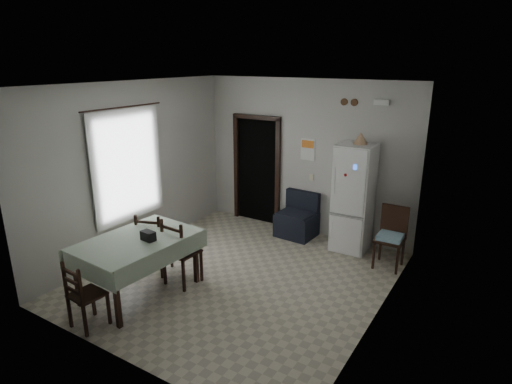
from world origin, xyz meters
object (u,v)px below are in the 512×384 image
(fridge, at_px, (354,198))
(dining_chair_near_head, at_px, (87,294))
(corner_chair, at_px, (390,238))
(dining_chair_far_left, at_px, (154,242))
(navy_seat, at_px, (297,215))
(dining_table, at_px, (139,266))
(dining_chair_far_right, at_px, (182,251))

(fridge, relative_size, dining_chair_near_head, 2.08)
(corner_chair, distance_m, dining_chair_near_head, 4.52)
(dining_chair_far_left, bearing_deg, corner_chair, -164.89)
(navy_seat, height_order, corner_chair, corner_chair)
(dining_chair_far_left, bearing_deg, fridge, -152.38)
(fridge, distance_m, dining_chair_near_head, 4.45)
(fridge, xyz_separation_m, dining_chair_far_left, (-2.32, -2.45, -0.43))
(dining_chair_far_left, bearing_deg, dining_table, 96.84)
(dining_table, height_order, dining_chair_far_right, dining_chair_far_right)
(fridge, bearing_deg, dining_chair_near_head, -118.12)
(corner_chair, distance_m, dining_chair_far_right, 3.26)
(dining_table, distance_m, dining_chair_far_left, 0.68)
(fridge, xyz_separation_m, navy_seat, (-1.07, 0.00, -0.53))
(corner_chair, relative_size, dining_chair_far_right, 0.96)
(dining_chair_near_head, bearing_deg, fridge, -112.29)
(navy_seat, relative_size, corner_chair, 0.83)
(navy_seat, bearing_deg, dining_chair_far_left, -114.05)
(fridge, xyz_separation_m, corner_chair, (0.76, -0.37, -0.44))
(navy_seat, bearing_deg, fridge, 2.91)
(dining_table, distance_m, dining_chair_far_right, 0.65)
(dining_chair_far_left, relative_size, dining_chair_near_head, 1.11)
(fridge, distance_m, corner_chair, 0.95)
(dining_chair_far_left, xyz_separation_m, dining_chair_near_head, (0.33, -1.50, -0.05))
(navy_seat, distance_m, corner_chair, 1.87)
(corner_chair, bearing_deg, dining_chair_near_head, -128.03)
(dining_chair_near_head, bearing_deg, corner_chair, -123.08)
(dining_chair_far_right, bearing_deg, dining_chair_far_left, -1.80)
(fridge, bearing_deg, dining_table, -124.92)
(navy_seat, height_order, dining_chair_near_head, dining_chair_near_head)
(navy_seat, height_order, dining_chair_far_left, dining_chair_far_left)
(navy_seat, height_order, dining_table, dining_table)
(navy_seat, xyz_separation_m, dining_chair_near_head, (-0.92, -3.95, 0.04))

